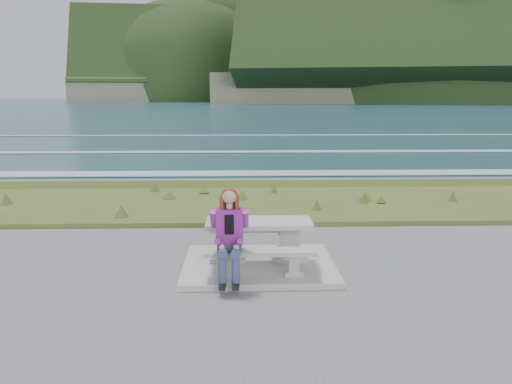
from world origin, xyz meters
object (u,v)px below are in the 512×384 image
(bench_seaward, at_px, (257,232))
(bench_landward, at_px, (260,256))
(picnic_table, at_px, (259,230))
(seated_woman, at_px, (229,247))

(bench_seaward, bearing_deg, bench_landward, -90.00)
(bench_landward, distance_m, bench_seaward, 1.40)
(bench_landward, height_order, bench_seaward, same)
(picnic_table, bearing_deg, seated_woman, -120.13)
(bench_seaward, bearing_deg, seated_woman, -107.56)
(bench_seaward, bearing_deg, picnic_table, -90.00)
(bench_landward, height_order, seated_woman, seated_woman)
(bench_landward, xyz_separation_m, seated_woman, (-0.49, -0.14, 0.19))
(picnic_table, relative_size, bench_seaward, 1.00)
(picnic_table, xyz_separation_m, bench_seaward, (0.00, 0.70, -0.23))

